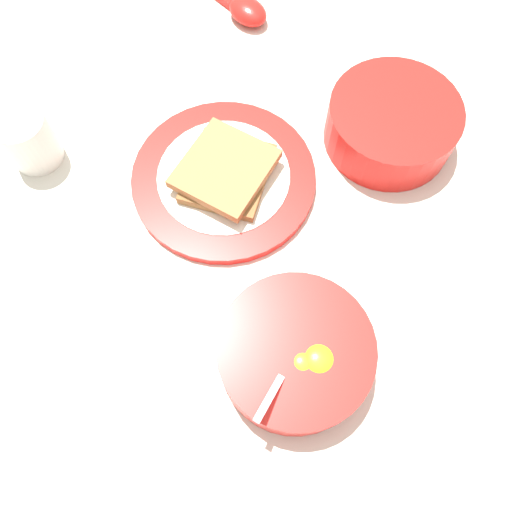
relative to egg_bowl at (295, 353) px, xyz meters
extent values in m
plane|color=beige|center=(0.15, 0.19, -0.03)|extent=(3.00, 3.00, 0.00)
cylinder|color=red|center=(0.00, 0.00, 0.00)|extent=(0.16, 0.16, 0.05)
cylinder|color=white|center=(0.00, 0.00, 0.00)|extent=(0.13, 0.13, 0.02)
ellipsoid|color=yellow|center=(-0.01, -0.01, 0.02)|extent=(0.03, 0.03, 0.02)
ellipsoid|color=yellow|center=(0.01, -0.02, 0.02)|extent=(0.04, 0.04, 0.02)
cylinder|color=black|center=(0.02, 0.01, 0.02)|extent=(0.03, 0.03, 0.00)
ellipsoid|color=silver|center=(-0.02, 0.00, 0.02)|extent=(0.03, 0.02, 0.01)
cube|color=silver|center=(-0.06, -0.01, 0.04)|extent=(0.05, 0.02, 0.03)
cylinder|color=red|center=(0.12, 0.21, -0.02)|extent=(0.23, 0.23, 0.01)
cylinder|color=white|center=(0.12, 0.21, -0.02)|extent=(0.16, 0.16, 0.00)
cube|color=brown|center=(0.12, 0.20, -0.01)|extent=(0.14, 0.13, 0.01)
cube|color=#9E7042|center=(0.12, 0.20, 0.00)|extent=(0.12, 0.12, 0.01)
ellipsoid|color=red|center=(0.35, 0.37, -0.01)|extent=(0.05, 0.07, 0.03)
cylinder|color=red|center=(0.30, 0.09, 0.00)|extent=(0.16, 0.16, 0.06)
cylinder|color=white|center=(0.30, 0.09, 0.02)|extent=(0.13, 0.13, 0.02)
cylinder|color=silver|center=(-0.01, 0.41, 0.01)|extent=(0.06, 0.06, 0.07)
cylinder|color=#472B16|center=(-0.01, 0.41, 0.03)|extent=(0.05, 0.05, 0.01)
camera|label=1|loc=(-0.11, -0.04, 0.51)|focal=35.00mm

